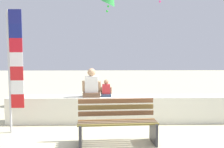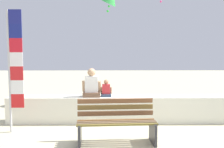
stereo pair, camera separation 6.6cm
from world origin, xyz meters
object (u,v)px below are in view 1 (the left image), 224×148
at_px(person_child, 106,90).
at_px(flag_banner, 13,64).
at_px(park_bench, 117,123).
at_px(person_adult, 92,86).

distance_m(person_child, flag_banner, 2.38).
bearing_deg(flag_banner, park_bench, -16.65).
relative_size(park_bench, person_child, 3.60).
bearing_deg(park_bench, person_adult, 112.03).
height_order(park_bench, flag_banner, flag_banner).
distance_m(person_adult, flag_banner, 2.01).
bearing_deg(park_bench, flag_banner, 163.35).
distance_m(person_adult, person_child, 0.40).
distance_m(park_bench, person_adult, 1.74).
height_order(park_bench, person_child, person_child).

